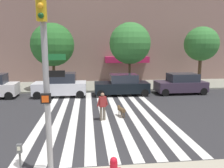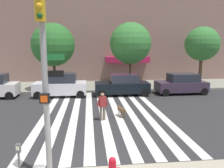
% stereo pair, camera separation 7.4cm
% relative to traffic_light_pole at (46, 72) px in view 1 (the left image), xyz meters
% --- Properties ---
extents(ground_plane, '(160.00, 160.00, 0.00)m').
position_rel_traffic_light_pole_xyz_m(ground_plane, '(1.13, 7.15, -3.52)').
color(ground_plane, '#2B2B2D').
extents(sidewalk_far, '(80.00, 6.00, 0.15)m').
position_rel_traffic_light_pole_xyz_m(sidewalk_far, '(1.13, 16.90, -3.45)').
color(sidewalk_far, gray).
rests_on(sidewalk_far, ground_plane).
extents(crosswalk_stripes, '(7.65, 12.90, 0.01)m').
position_rel_traffic_light_pole_xyz_m(crosswalk_stripes, '(2.17, 7.15, -3.52)').
color(crosswalk_stripes, silver).
rests_on(crosswalk_stripes, ground_plane).
extents(traffic_light_pole, '(0.74, 0.46, 5.80)m').
position_rel_traffic_light_pole_xyz_m(traffic_light_pole, '(0.00, 0.00, 0.00)').
color(traffic_light_pole, gray).
rests_on(traffic_light_pole, sidewalk_near).
extents(parking_meter_curbside, '(0.14, 0.11, 1.36)m').
position_rel_traffic_light_pole_xyz_m(parking_meter_curbside, '(-0.75, -0.49, -2.49)').
color(parking_meter_curbside, '#515456').
rests_on(parking_meter_curbside, sidewalk_near).
extents(parked_car_behind_first, '(4.45, 2.03, 2.05)m').
position_rel_traffic_light_pole_xyz_m(parked_car_behind_first, '(-1.11, 12.34, -2.55)').
color(parked_car_behind_first, silver).
rests_on(parked_car_behind_first, ground_plane).
extents(parked_car_third_in_line, '(4.76, 2.03, 1.86)m').
position_rel_traffic_light_pole_xyz_m(parked_car_third_in_line, '(4.25, 12.34, -2.63)').
color(parked_car_third_in_line, black).
rests_on(parked_car_third_in_line, ground_plane).
extents(parked_car_fourth_in_line, '(4.53, 2.09, 1.86)m').
position_rel_traffic_light_pole_xyz_m(parked_car_fourth_in_line, '(9.72, 12.34, -2.61)').
color(parked_car_fourth_in_line, '#372B3D').
rests_on(parked_car_fourth_in_line, ground_plane).
extents(street_tree_nearest, '(4.04, 4.04, 6.31)m').
position_rel_traffic_light_pole_xyz_m(street_tree_nearest, '(-2.00, 14.81, 0.91)').
color(street_tree_nearest, '#4C3823').
rests_on(street_tree_nearest, sidewalk_far).
extents(street_tree_middle, '(4.03, 4.03, 6.45)m').
position_rel_traffic_light_pole_xyz_m(street_tree_middle, '(5.39, 14.78, 1.05)').
color(street_tree_middle, '#4C3823').
rests_on(street_tree_middle, sidewalk_far).
extents(street_tree_further, '(3.60, 3.60, 6.21)m').
position_rel_traffic_light_pole_xyz_m(street_tree_further, '(13.28, 15.80, 1.02)').
color(street_tree_further, '#4C3823').
rests_on(street_tree_further, sidewalk_far).
extents(pedestrian_dog_walker, '(0.69, 0.35, 1.64)m').
position_rel_traffic_light_pole_xyz_m(pedestrian_dog_walker, '(2.06, 5.67, -2.59)').
color(pedestrian_dog_walker, '#6B6051').
rests_on(pedestrian_dog_walker, ground_plane).
extents(dog_on_leash, '(0.47, 0.98, 0.65)m').
position_rel_traffic_light_pole_xyz_m(dog_on_leash, '(3.23, 6.22, -3.08)').
color(dog_on_leash, brown).
rests_on(dog_on_leash, ground_plane).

